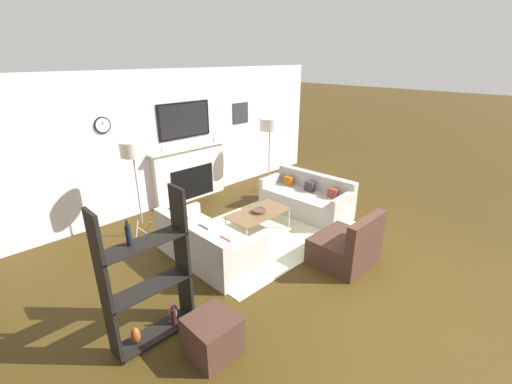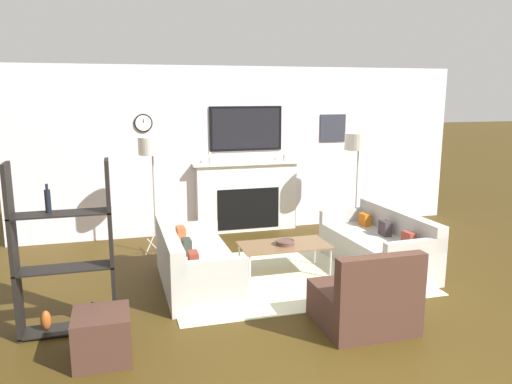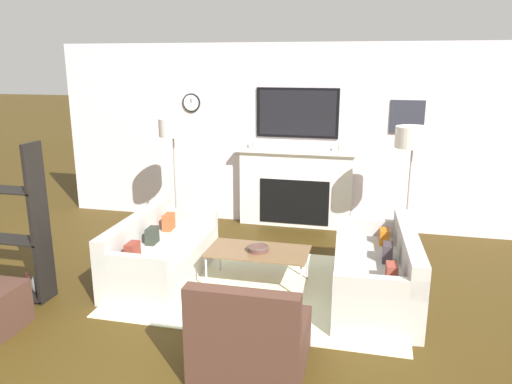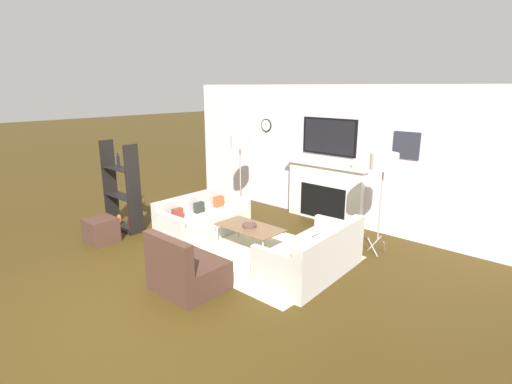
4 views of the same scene
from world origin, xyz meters
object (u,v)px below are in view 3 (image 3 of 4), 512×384
object	(u,v)px
couch_left	(160,255)
shelf_unit	(5,232)
coffee_table	(258,253)
armchair	(250,340)
floor_lamp_right	(413,139)
couch_right	(378,275)
decorative_bowl	(258,248)
floor_lamp_left	(173,130)

from	to	relation	value
couch_left	shelf_unit	size ratio (longest dim) A/B	1.01
coffee_table	couch_left	bearing A→B (deg)	-177.41
armchair	floor_lamp_right	size ratio (longest dim) A/B	0.53
couch_right	decorative_bowl	distance (m)	1.31
floor_lamp_left	shelf_unit	distance (m)	2.53
floor_lamp_left	shelf_unit	world-z (taller)	floor_lamp_left
decorative_bowl	coffee_table	bearing A→B (deg)	105.16
floor_lamp_left	floor_lamp_right	distance (m)	3.15
couch_left	floor_lamp_left	bearing A→B (deg)	104.12
armchair	couch_left	bearing A→B (deg)	133.91
couch_left	floor_lamp_left	world-z (taller)	floor_lamp_left
couch_left	armchair	xyz separation A→B (m)	(1.46, -1.52, 0.00)
couch_right	armchair	xyz separation A→B (m)	(-1.00, -1.52, -0.01)
armchair	coffee_table	distance (m)	1.61
armchair	shelf_unit	size ratio (longest dim) A/B	0.53
floor_lamp_right	shelf_unit	xyz separation A→B (m)	(-4.14, -2.18, -0.79)
couch_left	couch_right	world-z (taller)	couch_right
couch_left	couch_right	size ratio (longest dim) A/B	0.95
floor_lamp_right	decorative_bowl	bearing A→B (deg)	-141.23
decorative_bowl	floor_lamp_right	size ratio (longest dim) A/B	0.14
couch_right	floor_lamp_right	world-z (taller)	floor_lamp_right
couch_right	coffee_table	world-z (taller)	couch_right
couch_right	decorative_bowl	size ratio (longest dim) A/B	7.39
couch_right	armchair	bearing A→B (deg)	-123.25
couch_left	armchair	bearing A→B (deg)	-46.09
decorative_bowl	floor_lamp_left	bearing A→B (deg)	138.71
coffee_table	decorative_bowl	xyz separation A→B (m)	(0.00, -0.01, 0.06)
armchair	floor_lamp_left	xyz separation A→B (m)	(-1.80, 2.88, 1.27)
floor_lamp_left	coffee_table	bearing A→B (deg)	-41.09
couch_left	decorative_bowl	bearing A→B (deg)	1.99
coffee_table	floor_lamp_left	bearing A→B (deg)	138.91
decorative_bowl	couch_right	bearing A→B (deg)	-1.70
couch_right	armchair	size ratio (longest dim) A/B	2.02
decorative_bowl	floor_lamp_right	bearing A→B (deg)	38.77
armchair	decorative_bowl	bearing A→B (deg)	100.97
armchair	shelf_unit	world-z (taller)	shelf_unit
couch_right	decorative_bowl	world-z (taller)	couch_right
coffee_table	shelf_unit	world-z (taller)	shelf_unit
decorative_bowl	shelf_unit	size ratio (longest dim) A/B	0.14
couch_left	floor_lamp_right	distance (m)	3.36
couch_right	shelf_unit	size ratio (longest dim) A/B	1.07
coffee_table	decorative_bowl	distance (m)	0.06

